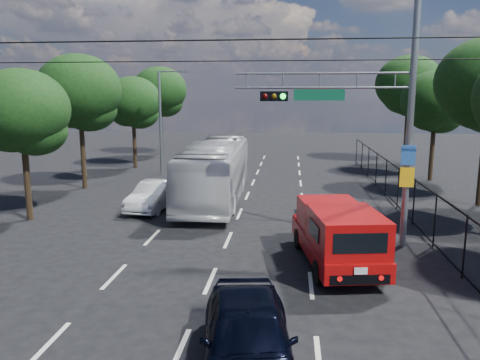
# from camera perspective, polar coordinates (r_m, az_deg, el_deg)

# --- Properties ---
(ground) EXTENTS (120.00, 120.00, 0.00)m
(ground) POSITION_cam_1_polar(r_m,az_deg,el_deg) (10.91, -7.43, -20.11)
(ground) COLOR black
(ground) RESTS_ON ground
(lane_markings) EXTENTS (6.12, 38.00, 0.01)m
(lane_markings) POSITION_cam_1_polar(r_m,az_deg,el_deg) (23.88, 0.45, -2.94)
(lane_markings) COLOR beige
(lane_markings) RESTS_ON ground
(signal_mast) EXTENTS (6.43, 0.39, 9.50)m
(signal_mast) POSITION_cam_1_polar(r_m,az_deg,el_deg) (17.36, 16.23, 9.08)
(signal_mast) COLOR slate
(signal_mast) RESTS_ON ground
(streetlight_left) EXTENTS (2.09, 0.22, 7.08)m
(streetlight_left) POSITION_cam_1_polar(r_m,az_deg,el_deg) (32.33, -9.41, 7.49)
(streetlight_left) COLOR slate
(streetlight_left) RESTS_ON ground
(utility_wires) EXTENTS (22.00, 5.04, 0.74)m
(utility_wires) POSITION_cam_1_polar(r_m,az_deg,el_deg) (18.18, -1.21, 15.82)
(utility_wires) COLOR black
(utility_wires) RESTS_ON ground
(fence_right) EXTENTS (0.06, 34.03, 2.00)m
(fence_right) POSITION_cam_1_polar(r_m,az_deg,el_deg) (22.39, 19.71, -1.77)
(fence_right) COLOR black
(fence_right) RESTS_ON ground
(tree_right_d) EXTENTS (4.32, 4.32, 7.02)m
(tree_right_d) POSITION_cam_1_polar(r_m,az_deg,el_deg) (32.44, 22.74, 8.45)
(tree_right_d) COLOR black
(tree_right_d) RESTS_ON ground
(tree_right_e) EXTENTS (5.28, 5.28, 8.58)m
(tree_right_e) POSITION_cam_1_polar(r_m,az_deg,el_deg) (40.23, 19.91, 10.41)
(tree_right_e) COLOR black
(tree_right_e) RESTS_ON ground
(tree_left_b) EXTENTS (4.08, 4.08, 6.63)m
(tree_left_b) POSITION_cam_1_polar(r_m,az_deg,el_deg) (22.35, -24.99, 7.05)
(tree_left_b) COLOR black
(tree_left_b) RESTS_ON ground
(tree_left_c) EXTENTS (4.80, 4.80, 7.80)m
(tree_left_c) POSITION_cam_1_polar(r_m,az_deg,el_deg) (28.80, -18.92, 9.62)
(tree_left_c) COLOR black
(tree_left_c) RESTS_ON ground
(tree_left_d) EXTENTS (4.20, 4.20, 6.83)m
(tree_left_d) POSITION_cam_1_polar(r_m,az_deg,el_deg) (36.10, -12.88, 8.90)
(tree_left_d) COLOR black
(tree_left_d) RESTS_ON ground
(tree_left_e) EXTENTS (4.92, 4.92, 7.99)m
(tree_left_e) POSITION_cam_1_polar(r_m,az_deg,el_deg) (43.79, -9.73, 10.30)
(tree_left_e) COLOR black
(tree_left_e) RESTS_ON ground
(red_pickup) EXTENTS (2.83, 5.71, 2.04)m
(red_pickup) POSITION_cam_1_polar(r_m,az_deg,el_deg) (15.58, 11.71, -6.35)
(red_pickup) COLOR black
(red_pickup) RESTS_ON ground
(navy_hatchback) EXTENTS (2.45, 4.79, 1.56)m
(navy_hatchback) POSITION_cam_1_polar(r_m,az_deg,el_deg) (9.79, 0.95, -18.57)
(navy_hatchback) COLOR black
(navy_hatchback) RESTS_ON ground
(white_bus) EXTENTS (2.89, 11.23, 3.11)m
(white_bus) POSITION_cam_1_polar(r_m,az_deg,el_deg) (24.49, -2.99, 1.09)
(white_bus) COLOR silver
(white_bus) RESTS_ON ground
(white_van) EXTENTS (1.93, 4.28, 1.36)m
(white_van) POSITION_cam_1_polar(r_m,az_deg,el_deg) (23.10, -10.40, -1.85)
(white_van) COLOR silver
(white_van) RESTS_ON ground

